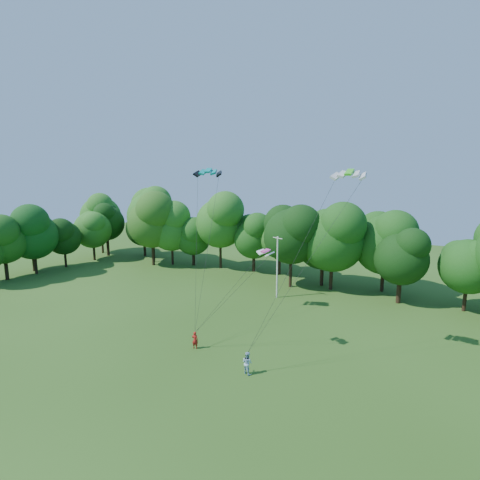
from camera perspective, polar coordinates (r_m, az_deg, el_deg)
The scene contains 10 objects.
ground at distance 26.72m, azimuth -19.38°, elevation -26.00°, with size 160.00×160.00×0.00m, color #284B14.
utility_pole at distance 47.57m, azimuth 5.69°, elevation -4.03°, with size 1.52×0.61×7.92m.
kite_flyer_left at distance 35.05m, azimuth -6.87°, elevation -14.89°, with size 0.59×0.38×1.60m, color #AA1A15.
kite_flyer_right at distance 30.90m, azimuth 1.13°, elevation -18.20°, with size 0.88×0.68×1.80m, color #A3C8E3.
kite_teal at distance 40.39m, azimuth -4.86°, elevation 10.51°, with size 3.17×2.31×0.57m.
kite_green at distance 31.39m, azimuth 16.33°, elevation 9.89°, with size 2.70×1.28×0.57m.
kite_pink at distance 32.03m, azimuth 3.92°, elevation -1.66°, with size 1.73×1.25×0.27m.
tree_back_west at distance 65.83m, azimuth -13.30°, elevation 3.28°, with size 9.07×9.07×13.19m.
tree_back_center at distance 53.19m, azimuth 12.60°, elevation 1.31°, with size 8.56×8.56×12.45m.
tree_flank_west at distance 66.73m, azimuth -29.09°, elevation 1.62°, with size 8.10×8.10×11.78m.
Camera 1 is at (17.47, -13.12, 15.39)m, focal length 28.00 mm.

